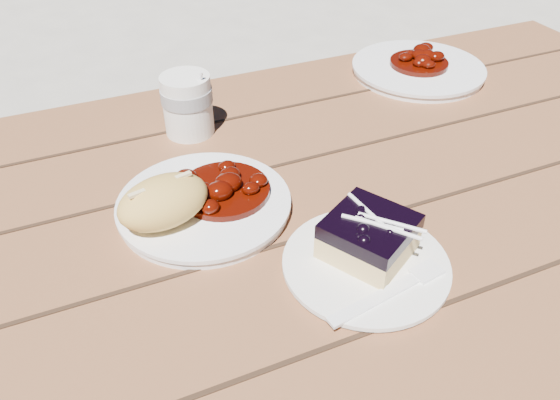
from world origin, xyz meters
name	(u,v)px	position (x,y,z in m)	size (l,w,h in m)	color
picnic_table	(170,319)	(0.00, 0.00, 0.59)	(2.00, 1.55, 0.75)	brown
main_plate	(204,206)	(0.07, 0.02, 0.76)	(0.22, 0.22, 0.02)	white
goulash_stew	(223,181)	(0.10, 0.03, 0.79)	(0.12, 0.12, 0.04)	#410902
bread_roll	(163,202)	(0.02, 0.00, 0.80)	(0.12, 0.08, 0.06)	#DEB255
dessert_plate	(366,265)	(0.22, -0.16, 0.76)	(0.19, 0.19, 0.01)	white
blueberry_cake	(369,236)	(0.23, -0.14, 0.79)	(0.13, 0.13, 0.05)	#E4C47C
fork_dessert	(376,299)	(0.20, -0.21, 0.76)	(0.03, 0.16, 0.01)	white
coffee_cup	(188,105)	(0.11, 0.23, 0.80)	(0.08, 0.08, 0.10)	white
second_plate	(418,70)	(0.58, 0.27, 0.76)	(0.25, 0.25, 0.02)	white
second_stew	(420,55)	(0.58, 0.27, 0.79)	(0.11, 0.11, 0.04)	#410902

